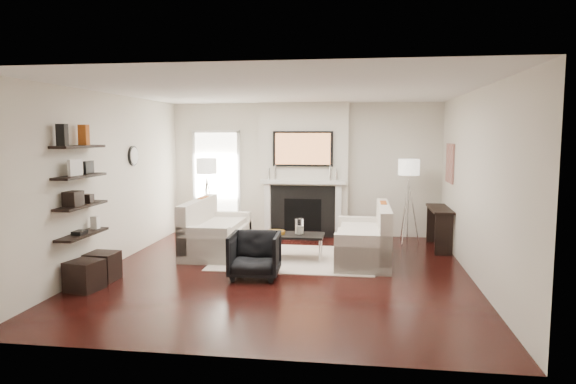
# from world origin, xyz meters

# --- Properties ---
(room_envelope) EXTENTS (6.00, 6.00, 6.00)m
(room_envelope) POSITION_xyz_m (0.00, 0.00, 1.35)
(room_envelope) COLOR black
(room_envelope) RESTS_ON ground
(chimney_breast) EXTENTS (1.80, 0.25, 2.70)m
(chimney_breast) POSITION_xyz_m (0.00, 2.88, 1.35)
(chimney_breast) COLOR silver
(chimney_breast) RESTS_ON floor
(fireplace_surround) EXTENTS (1.30, 0.02, 1.04)m
(fireplace_surround) POSITION_xyz_m (0.00, 2.74, 0.52)
(fireplace_surround) COLOR black
(fireplace_surround) RESTS_ON floor
(firebox) EXTENTS (0.75, 0.02, 0.65)m
(firebox) POSITION_xyz_m (0.00, 2.73, 0.45)
(firebox) COLOR black
(firebox) RESTS_ON floor
(mantel_pilaster_l) EXTENTS (0.12, 0.08, 1.10)m
(mantel_pilaster_l) POSITION_xyz_m (-0.72, 2.71, 0.55)
(mantel_pilaster_l) COLOR white
(mantel_pilaster_l) RESTS_ON floor
(mantel_pilaster_r) EXTENTS (0.12, 0.08, 1.10)m
(mantel_pilaster_r) POSITION_xyz_m (0.72, 2.71, 0.55)
(mantel_pilaster_r) COLOR white
(mantel_pilaster_r) RESTS_ON floor
(mantel_shelf) EXTENTS (1.70, 0.18, 0.07)m
(mantel_shelf) POSITION_xyz_m (0.00, 2.69, 1.12)
(mantel_shelf) COLOR white
(mantel_shelf) RESTS_ON chimney_breast
(tv_body) EXTENTS (1.20, 0.06, 0.70)m
(tv_body) POSITION_xyz_m (0.00, 2.71, 1.78)
(tv_body) COLOR black
(tv_body) RESTS_ON chimney_breast
(tv_screen) EXTENTS (1.10, 0.00, 0.62)m
(tv_screen) POSITION_xyz_m (0.00, 2.68, 1.78)
(tv_screen) COLOR #BF723F
(tv_screen) RESTS_ON tv_body
(candlestick_l_tall) EXTENTS (0.04, 0.04, 0.30)m
(candlestick_l_tall) POSITION_xyz_m (-0.55, 2.70, 1.30)
(candlestick_l_tall) COLOR silver
(candlestick_l_tall) RESTS_ON mantel_shelf
(candlestick_l_short) EXTENTS (0.04, 0.04, 0.24)m
(candlestick_l_short) POSITION_xyz_m (-0.68, 2.70, 1.27)
(candlestick_l_short) COLOR silver
(candlestick_l_short) RESTS_ON mantel_shelf
(candlestick_r_tall) EXTENTS (0.04, 0.04, 0.30)m
(candlestick_r_tall) POSITION_xyz_m (0.55, 2.70, 1.30)
(candlestick_r_tall) COLOR silver
(candlestick_r_tall) RESTS_ON mantel_shelf
(candlestick_r_short) EXTENTS (0.04, 0.04, 0.24)m
(candlestick_r_short) POSITION_xyz_m (0.68, 2.70, 1.27)
(candlestick_r_short) COLOR silver
(candlestick_r_short) RESTS_ON mantel_shelf
(hallway_panel) EXTENTS (0.90, 0.02, 2.10)m
(hallway_panel) POSITION_xyz_m (-1.85, 2.98, 1.05)
(hallway_panel) COLOR white
(hallway_panel) RESTS_ON floor
(door_trim_l) EXTENTS (0.06, 0.06, 2.16)m
(door_trim_l) POSITION_xyz_m (-2.33, 2.96, 1.05)
(door_trim_l) COLOR white
(door_trim_l) RESTS_ON floor
(door_trim_r) EXTENTS (0.06, 0.06, 2.16)m
(door_trim_r) POSITION_xyz_m (-1.37, 2.96, 1.05)
(door_trim_r) COLOR white
(door_trim_r) RESTS_ON floor
(door_trim_top) EXTENTS (1.02, 0.06, 0.06)m
(door_trim_top) POSITION_xyz_m (-1.85, 2.96, 2.13)
(door_trim_top) COLOR white
(door_trim_top) RESTS_ON wall_back
(rug) EXTENTS (2.60, 2.00, 0.01)m
(rug) POSITION_xyz_m (0.08, 0.88, 0.01)
(rug) COLOR beige
(rug) RESTS_ON floor
(loveseat_left_base) EXTENTS (0.85, 1.80, 0.42)m
(loveseat_left_base) POSITION_xyz_m (-1.33, 1.14, 0.21)
(loveseat_left_base) COLOR beige
(loveseat_left_base) RESTS_ON floor
(loveseat_left_back) EXTENTS (0.18, 1.80, 0.80)m
(loveseat_left_back) POSITION_xyz_m (-1.67, 1.14, 0.53)
(loveseat_left_back) COLOR beige
(loveseat_left_back) RESTS_ON floor
(loveseat_left_arm_n) EXTENTS (0.85, 0.18, 0.60)m
(loveseat_left_arm_n) POSITION_xyz_m (-1.33, 0.33, 0.30)
(loveseat_left_arm_n) COLOR beige
(loveseat_left_arm_n) RESTS_ON floor
(loveseat_left_arm_s) EXTENTS (0.85, 0.18, 0.60)m
(loveseat_left_arm_s) POSITION_xyz_m (-1.33, 1.95, 0.30)
(loveseat_left_arm_s) COLOR beige
(loveseat_left_arm_s) RESTS_ON floor
(loveseat_left_cushion) EXTENTS (0.63, 1.44, 0.10)m
(loveseat_left_cushion) POSITION_xyz_m (-1.28, 1.14, 0.47)
(loveseat_left_cushion) COLOR beige
(loveseat_left_cushion) RESTS_ON loveseat_left_base
(pillow_left_orange) EXTENTS (0.10, 0.42, 0.42)m
(pillow_left_orange) POSITION_xyz_m (-1.67, 1.44, 0.73)
(pillow_left_orange) COLOR #A54B14
(pillow_left_orange) RESTS_ON loveseat_left_cushion
(pillow_left_charcoal) EXTENTS (0.10, 0.40, 0.40)m
(pillow_left_charcoal) POSITION_xyz_m (-1.67, 0.84, 0.72)
(pillow_left_charcoal) COLOR black
(pillow_left_charcoal) RESTS_ON loveseat_left_cushion
(loveseat_right_base) EXTENTS (0.85, 1.80, 0.42)m
(loveseat_right_base) POSITION_xyz_m (1.19, 0.87, 0.21)
(loveseat_right_base) COLOR beige
(loveseat_right_base) RESTS_ON floor
(loveseat_right_back) EXTENTS (0.18, 1.80, 0.80)m
(loveseat_right_back) POSITION_xyz_m (1.53, 0.87, 0.53)
(loveseat_right_back) COLOR beige
(loveseat_right_back) RESTS_ON floor
(loveseat_right_arm_n) EXTENTS (0.85, 0.18, 0.60)m
(loveseat_right_arm_n) POSITION_xyz_m (1.19, 0.06, 0.30)
(loveseat_right_arm_n) COLOR beige
(loveseat_right_arm_n) RESTS_ON floor
(loveseat_right_arm_s) EXTENTS (0.85, 0.18, 0.60)m
(loveseat_right_arm_s) POSITION_xyz_m (1.19, 1.68, 0.30)
(loveseat_right_arm_s) COLOR beige
(loveseat_right_arm_s) RESTS_ON floor
(loveseat_right_cushion) EXTENTS (0.63, 1.44, 0.10)m
(loveseat_right_cushion) POSITION_xyz_m (1.14, 0.87, 0.47)
(loveseat_right_cushion) COLOR beige
(loveseat_right_cushion) RESTS_ON loveseat_right_base
(pillow_right_orange) EXTENTS (0.10, 0.42, 0.42)m
(pillow_right_orange) POSITION_xyz_m (1.53, 1.17, 0.73)
(pillow_right_orange) COLOR #A54B14
(pillow_right_orange) RESTS_ON loveseat_right_cushion
(pillow_right_charcoal) EXTENTS (0.10, 0.40, 0.40)m
(pillow_right_charcoal) POSITION_xyz_m (1.53, 0.57, 0.72)
(pillow_right_charcoal) COLOR black
(pillow_right_charcoal) RESTS_ON loveseat_right_cushion
(coffee_table) EXTENTS (1.10, 0.55, 0.04)m
(coffee_table) POSITION_xyz_m (0.01, 0.83, 0.40)
(coffee_table) COLOR black
(coffee_table) RESTS_ON floor
(coffee_leg_nw) EXTENTS (0.02, 0.02, 0.38)m
(coffee_leg_nw) POSITION_xyz_m (-0.49, 0.61, 0.19)
(coffee_leg_nw) COLOR silver
(coffee_leg_nw) RESTS_ON floor
(coffee_leg_ne) EXTENTS (0.02, 0.02, 0.38)m
(coffee_leg_ne) POSITION_xyz_m (0.51, 0.61, 0.19)
(coffee_leg_ne) COLOR silver
(coffee_leg_ne) RESTS_ON floor
(coffee_leg_sw) EXTENTS (0.02, 0.02, 0.38)m
(coffee_leg_sw) POSITION_xyz_m (-0.49, 1.05, 0.19)
(coffee_leg_sw) COLOR silver
(coffee_leg_sw) RESTS_ON floor
(coffee_leg_se) EXTENTS (0.02, 0.02, 0.38)m
(coffee_leg_se) POSITION_xyz_m (0.51, 1.05, 0.19)
(coffee_leg_se) COLOR silver
(coffee_leg_se) RESTS_ON floor
(hurricane_glass) EXTENTS (0.14, 0.14, 0.25)m
(hurricane_glass) POSITION_xyz_m (0.16, 0.83, 0.56)
(hurricane_glass) COLOR white
(hurricane_glass) RESTS_ON coffee_table
(hurricane_candle) EXTENTS (0.09, 0.09, 0.14)m
(hurricane_candle) POSITION_xyz_m (0.16, 0.83, 0.50)
(hurricane_candle) COLOR white
(hurricane_candle) RESTS_ON coffee_table
(copper_bowl) EXTENTS (0.32, 0.32, 0.05)m
(copper_bowl) POSITION_xyz_m (-0.24, 0.83, 0.45)
(copper_bowl) COLOR #BB7B1F
(copper_bowl) RESTS_ON coffee_table
(armchair) EXTENTS (0.73, 0.69, 0.72)m
(armchair) POSITION_xyz_m (-0.36, -0.32, 0.36)
(armchair) COLOR black
(armchair) RESTS_ON floor
(lamp_left_post) EXTENTS (0.02, 0.02, 1.20)m
(lamp_left_post) POSITION_xyz_m (-1.85, 2.27, 0.60)
(lamp_left_post) COLOR silver
(lamp_left_post) RESTS_ON floor
(lamp_left_shade) EXTENTS (0.40, 0.40, 0.30)m
(lamp_left_shade) POSITION_xyz_m (-1.85, 2.27, 1.45)
(lamp_left_shade) COLOR white
(lamp_left_shade) RESTS_ON lamp_left_post
(lamp_left_leg_a) EXTENTS (0.25, 0.02, 1.23)m
(lamp_left_leg_a) POSITION_xyz_m (-1.74, 2.27, 0.60)
(lamp_left_leg_a) COLOR silver
(lamp_left_leg_a) RESTS_ON floor
(lamp_left_leg_b) EXTENTS (0.14, 0.22, 1.23)m
(lamp_left_leg_b) POSITION_xyz_m (-1.91, 2.37, 0.60)
(lamp_left_leg_b) COLOR silver
(lamp_left_leg_b) RESTS_ON floor
(lamp_left_leg_c) EXTENTS (0.14, 0.22, 1.23)m
(lamp_left_leg_c) POSITION_xyz_m (-1.91, 2.18, 0.60)
(lamp_left_leg_c) COLOR silver
(lamp_left_leg_c) RESTS_ON floor
(lamp_right_post) EXTENTS (0.02, 0.02, 1.20)m
(lamp_right_post) POSITION_xyz_m (2.05, 2.45, 0.60)
(lamp_right_post) COLOR silver
(lamp_right_post) RESTS_ON floor
(lamp_right_shade) EXTENTS (0.40, 0.40, 0.30)m
(lamp_right_shade) POSITION_xyz_m (2.05, 2.45, 1.45)
(lamp_right_shade) COLOR white
(lamp_right_shade) RESTS_ON lamp_right_post
(lamp_right_leg_a) EXTENTS (0.25, 0.02, 1.23)m
(lamp_right_leg_a) POSITION_xyz_m (2.16, 2.45, 0.60)
(lamp_right_leg_a) COLOR silver
(lamp_right_leg_a) RESTS_ON floor
(lamp_right_leg_b) EXTENTS (0.14, 0.22, 1.23)m
(lamp_right_leg_b) POSITION_xyz_m (2.00, 2.55, 0.60)
(lamp_right_leg_b) COLOR silver
(lamp_right_leg_b) RESTS_ON floor
(lamp_right_leg_c) EXTENTS (0.14, 0.22, 1.23)m
(lamp_right_leg_c) POSITION_xyz_m (1.99, 2.36, 0.60)
(lamp_right_leg_c) COLOR silver
(lamp_right_leg_c) RESTS_ON floor
(console_top) EXTENTS (0.35, 1.20, 0.04)m
(console_top) POSITION_xyz_m (2.57, 2.00, 0.73)
(console_top) COLOR black
(console_top) RESTS_ON floor
(console_leg_n) EXTENTS (0.30, 0.04, 0.71)m
(console_leg_n) POSITION_xyz_m (2.57, 1.45, 0.35)
(console_leg_n) COLOR black
(console_leg_n) RESTS_ON floor
(console_leg_s) EXTENTS (0.30, 0.04, 0.71)m
(console_leg_s) POSITION_xyz_m (2.57, 2.55, 0.35)
(console_leg_s) COLOR black
(console_leg_s) RESTS_ON floor
(wall_art) EXTENTS (0.03, 0.70, 0.70)m
(wall_art) POSITION_xyz_m (2.73, 2.05, 1.55)
(wall_art) COLOR #9E5E4F
(wall_art) RESTS_ON wall_right
(shelf_bottom) EXTENTS (0.25, 1.00, 0.03)m
(shelf_bottom) POSITION_xyz_m (-2.62, -1.00, 0.70)
(shelf_bottom) COLOR black
(shelf_bottom) RESTS_ON wall_left
(shelf_lower) EXTENTS (0.25, 1.00, 0.04)m
(shelf_lower) POSITION_xyz_m (-2.62, -1.00, 1.10)
(shelf_lower) COLOR black
(shelf_lower) RESTS_ON wall_left
(shelf_upper) EXTENTS (0.25, 1.00, 0.04)m
(shelf_upper) POSITION_xyz_m (-2.62, -1.00, 1.50)
(shelf_upper) COLOR black
(shelf_upper) RESTS_ON wall_left
(shelf_top) EXTENTS (0.25, 1.00, 0.04)m
(shelf_top) POSITION_xyz_m (-2.62, -1.00, 1.90)
(shelf_top) COLOR black
(shelf_top) RESTS_ON wall_left
(decor_magfile_a) EXTENTS (0.12, 0.10, 0.28)m
(decor_magfile_a) POSITION_xyz_m (-2.62, -1.37, 2.06)
(decor_magfile_a) COLOR black
(decor_magfile_a) RESTS_ON shelf_top
(decor_magfile_b) EXTENTS (0.12, 0.10, 0.28)m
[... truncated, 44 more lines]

